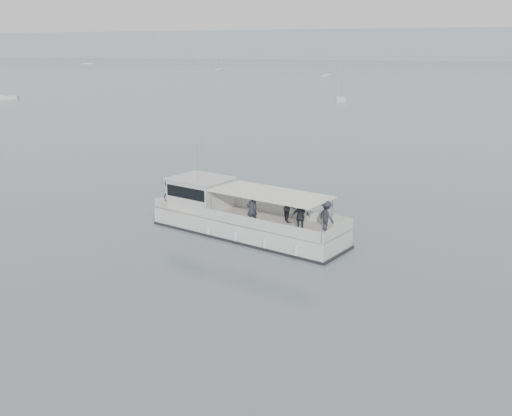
% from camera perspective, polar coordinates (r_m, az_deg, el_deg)
% --- Properties ---
extents(ground, '(1400.00, 1400.00, 0.00)m').
position_cam_1_polar(ground, '(29.54, 0.48, -3.94)').
color(ground, slate).
rests_on(ground, ground).
extents(headland, '(1400.00, 90.00, 28.00)m').
position_cam_1_polar(headland, '(586.26, 20.24, 15.08)').
color(headland, '#939EA8').
rests_on(headland, ground).
extents(tour_boat, '(12.80, 6.09, 5.39)m').
position_cam_1_polar(tour_boat, '(31.82, -2.47, -0.84)').
color(tour_boat, silver).
rests_on(tour_boat, ground).
extents(moored_fleet, '(427.17, 320.31, 9.95)m').
position_cam_1_polar(moored_fleet, '(221.66, 13.42, 12.73)').
color(moored_fleet, silver).
rests_on(moored_fleet, ground).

